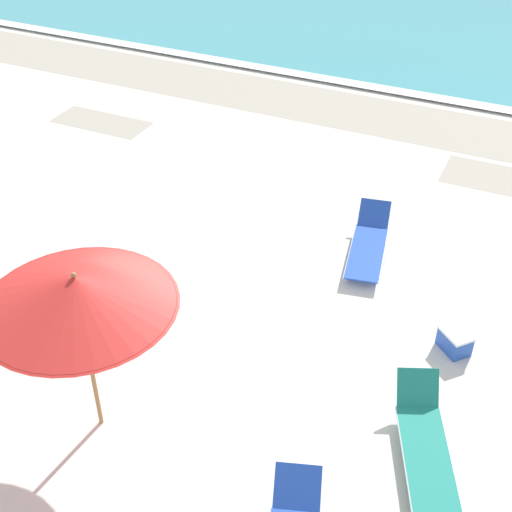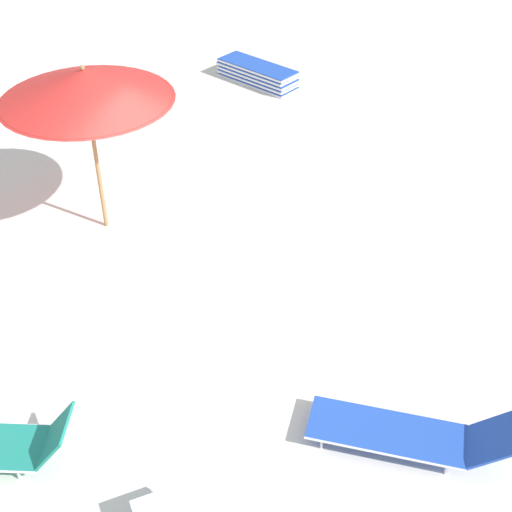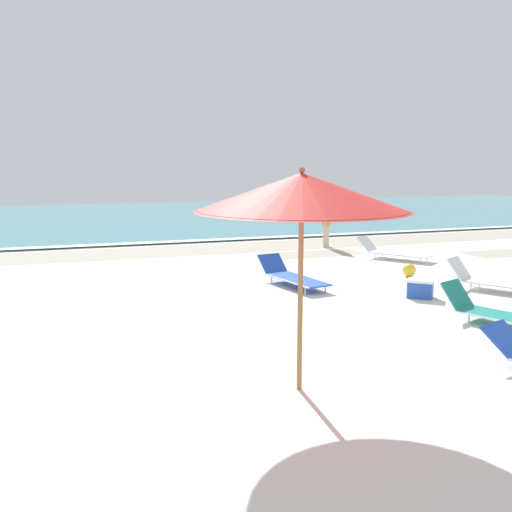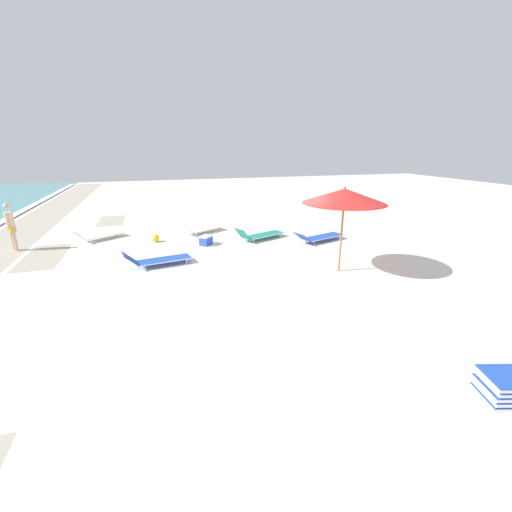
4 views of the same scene
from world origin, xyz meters
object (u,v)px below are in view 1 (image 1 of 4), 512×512
beach_umbrella (77,292)px  cooler_box (455,341)px  sun_lounger_under_umbrella (426,447)px  sun_lounger_mid_beach_solo (368,244)px

beach_umbrella → cooler_box: bearing=40.4°
sun_lounger_under_umbrella → cooler_box: 2.23m
sun_lounger_mid_beach_solo → beach_umbrella: bearing=-122.3°
beach_umbrella → sun_lounger_under_umbrella: beach_umbrella is taller
sun_lounger_under_umbrella → cooler_box: (-0.10, 2.23, -0.03)m
beach_umbrella → cooler_box: (4.13, 3.51, -2.14)m
sun_lounger_under_umbrella → sun_lounger_mid_beach_solo: bearing=94.2°
sun_lounger_mid_beach_solo → cooler_box: sun_lounger_mid_beach_solo is taller
sun_lounger_under_umbrella → beach_umbrella: bearing=174.2°
beach_umbrella → cooler_box: size_ratio=4.31×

